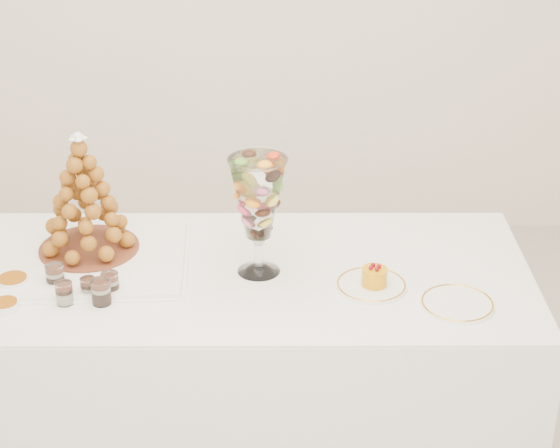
{
  "coord_description": "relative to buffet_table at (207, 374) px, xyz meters",
  "views": [
    {
      "loc": [
        0.05,
        -2.4,
        2.26
      ],
      "look_at": [
        0.11,
        0.22,
        0.93
      ],
      "focal_mm": 60.0,
      "sensor_mm": 36.0,
      "label": 1
    }
  ],
  "objects": [
    {
      "name": "macaron_vase",
      "position": [
        0.18,
        -0.0,
        0.65
      ],
      "size": [
        0.18,
        0.18,
        0.38
      ],
      "color": "white",
      "rests_on": "buffet_table"
    },
    {
      "name": "lace_tray",
      "position": [
        -0.38,
        0.06,
        0.41
      ],
      "size": [
        0.65,
        0.49,
        0.02
      ],
      "primitive_type": "cube",
      "rotation": [
        0.0,
        0.0,
        0.02
      ],
      "color": "white",
      "rests_on": "buffet_table"
    },
    {
      "name": "spare_plate",
      "position": [
        0.77,
        -0.22,
        0.4
      ],
      "size": [
        0.22,
        0.22,
        0.01
      ],
      "primitive_type": "cylinder",
      "color": "white",
      "rests_on": "buffet_table"
    },
    {
      "name": "verrine_c",
      "position": [
        -0.27,
        -0.13,
        0.43
      ],
      "size": [
        0.06,
        0.06,
        0.07
      ],
      "primitive_type": "cylinder",
      "rotation": [
        0.0,
        0.0,
        0.1
      ],
      "color": "white",
      "rests_on": "buffet_table"
    },
    {
      "name": "ramekin_front",
      "position": [
        -0.57,
        -0.21,
        0.41
      ],
      "size": [
        0.08,
        0.08,
        0.03
      ],
      "primitive_type": "cylinder",
      "color": "white",
      "rests_on": "buffet_table"
    },
    {
      "name": "verrine_b",
      "position": [
        -0.33,
        -0.14,
        0.43
      ],
      "size": [
        0.06,
        0.06,
        0.06
      ],
      "primitive_type": "cylinder",
      "rotation": [
        0.0,
        0.0,
        0.25
      ],
      "color": "white",
      "rests_on": "buffet_table"
    },
    {
      "name": "cake_plate",
      "position": [
        0.52,
        -0.11,
        0.4
      ],
      "size": [
        0.22,
        0.22,
        0.01
      ],
      "primitive_type": "cylinder",
      "color": "white",
      "rests_on": "buffet_table"
    },
    {
      "name": "verrine_d",
      "position": [
        -0.4,
        -0.18,
        0.43
      ],
      "size": [
        0.05,
        0.05,
        0.07
      ],
      "primitive_type": "cylinder",
      "rotation": [
        0.0,
        0.0,
        -0.02
      ],
      "color": "white",
      "rests_on": "buffet_table"
    },
    {
      "name": "ramekin_back",
      "position": [
        -0.57,
        -0.08,
        0.41
      ],
      "size": [
        0.1,
        0.1,
        0.03
      ],
      "primitive_type": "cylinder",
      "color": "white",
      "rests_on": "buffet_table"
    },
    {
      "name": "verrine_e",
      "position": [
        -0.29,
        -0.18,
        0.44
      ],
      "size": [
        0.07,
        0.07,
        0.08
      ],
      "primitive_type": "cylinder",
      "rotation": [
        0.0,
        0.0,
        -0.25
      ],
      "color": "white",
      "rests_on": "buffet_table"
    },
    {
      "name": "croquembouche",
      "position": [
        -0.37,
        0.12,
        0.61
      ],
      "size": [
        0.32,
        0.32,
        0.4
      ],
      "rotation": [
        0.0,
        0.0,
        -0.21
      ],
      "color": "brown",
      "rests_on": "lace_tray"
    },
    {
      "name": "mousse_cake",
      "position": [
        0.53,
        -0.11,
        0.43
      ],
      "size": [
        0.08,
        0.08,
        0.07
      ],
      "color": "orange",
      "rests_on": "cake_plate"
    },
    {
      "name": "buffet_table",
      "position": [
        0.0,
        0.0,
        0.0
      ],
      "size": [
        2.1,
        0.88,
        0.79
      ],
      "rotation": [
        0.0,
        0.0,
        -0.02
      ],
      "color": "white",
      "rests_on": "ground"
    },
    {
      "name": "verrine_a",
      "position": [
        -0.44,
        -0.08,
        0.43
      ],
      "size": [
        0.07,
        0.07,
        0.08
      ],
      "primitive_type": "cylinder",
      "rotation": [
        0.0,
        0.0,
        0.22
      ],
      "color": "white",
      "rests_on": "buffet_table"
    }
  ]
}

